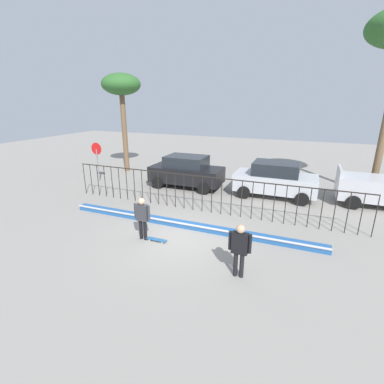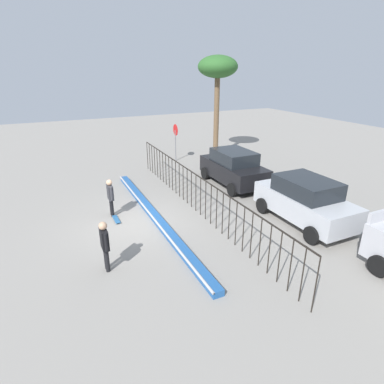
% 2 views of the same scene
% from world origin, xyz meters
% --- Properties ---
extents(ground_plane, '(60.00, 60.00, 0.00)m').
position_xyz_m(ground_plane, '(0.00, 0.00, 0.00)').
color(ground_plane, gray).
extents(bowl_coping_ledge, '(11.00, 0.40, 0.27)m').
position_xyz_m(bowl_coping_ledge, '(0.00, 0.87, 0.12)').
color(bowl_coping_ledge, '#235699').
rests_on(bowl_coping_ledge, ground).
extents(perimeter_fence, '(14.04, 0.04, 1.73)m').
position_xyz_m(perimeter_fence, '(0.00, 2.81, 1.07)').
color(perimeter_fence, black).
rests_on(perimeter_fence, ground).
extents(skateboarder, '(0.67, 0.25, 1.65)m').
position_xyz_m(skateboarder, '(-1.08, -0.69, 0.99)').
color(skateboarder, black).
rests_on(skateboarder, ground).
extents(skateboard, '(0.80, 0.20, 0.07)m').
position_xyz_m(skateboard, '(-0.53, -0.64, 0.06)').
color(skateboard, '#26598C').
rests_on(skateboard, ground).
extents(camera_operator, '(0.68, 0.26, 1.69)m').
position_xyz_m(camera_operator, '(2.83, -1.66, 1.01)').
color(camera_operator, black).
rests_on(camera_operator, ground).
extents(parked_car_black, '(4.30, 2.12, 1.90)m').
position_xyz_m(parked_car_black, '(-2.25, 6.15, 0.97)').
color(parked_car_black, black).
rests_on(parked_car_black, ground).
extents(parked_car_silver, '(4.30, 2.12, 1.90)m').
position_xyz_m(parked_car_silver, '(2.88, 6.34, 0.97)').
color(parked_car_silver, '#B7BABF').
rests_on(parked_car_silver, ground).
extents(stop_sign, '(0.76, 0.07, 2.50)m').
position_xyz_m(stop_sign, '(-7.99, 5.13, 1.62)').
color(stop_sign, slate).
rests_on(stop_sign, ground).
extents(palm_tree_short, '(2.65, 2.65, 6.79)m').
position_xyz_m(palm_tree_short, '(-7.99, 8.24, 5.84)').
color(palm_tree_short, brown).
rests_on(palm_tree_short, ground).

